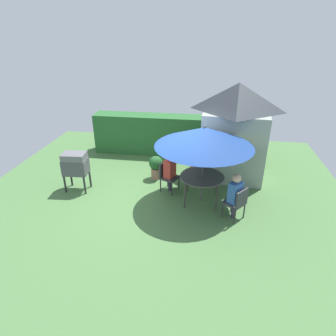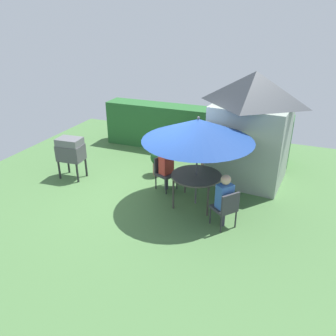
# 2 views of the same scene
# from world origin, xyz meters

# --- Properties ---
(ground_plane) EXTENTS (11.00, 11.00, 0.00)m
(ground_plane) POSITION_xyz_m (0.00, 0.00, 0.00)
(ground_plane) COLOR #47703D
(hedge_backdrop) EXTENTS (6.29, 0.81, 1.51)m
(hedge_backdrop) POSITION_xyz_m (0.00, 3.50, 0.75)
(hedge_backdrop) COLOR #28602D
(hedge_backdrop) RESTS_ON ground
(garden_shed) EXTENTS (2.23, 1.99, 3.03)m
(garden_shed) POSITION_xyz_m (2.09, 1.98, 1.55)
(garden_shed) COLOR gray
(garden_shed) RESTS_ON ground
(patio_table) EXTENTS (1.23, 1.23, 0.79)m
(patio_table) POSITION_xyz_m (1.16, 0.11, 0.73)
(patio_table) COLOR #47423D
(patio_table) RESTS_ON ground
(patio_umbrella) EXTENTS (2.62, 2.62, 2.25)m
(patio_umbrella) POSITION_xyz_m (1.16, 0.11, 1.94)
(patio_umbrella) COLOR #4C4C51
(patio_umbrella) RESTS_ON ground
(bbq_grill) EXTENTS (0.74, 0.55, 1.20)m
(bbq_grill) POSITION_xyz_m (-2.58, 0.21, 0.85)
(bbq_grill) COLOR #47474C
(bbq_grill) RESTS_ON ground
(chair_near_shed) EXTENTS (0.61, 0.61, 0.90)m
(chair_near_shed) POSITION_xyz_m (0.12, 0.58, 0.52)
(chair_near_shed) COLOR #38383D
(chair_near_shed) RESTS_ON ground
(chair_far_side) EXTENTS (0.65, 0.65, 0.90)m
(chair_far_side) POSITION_xyz_m (2.09, -0.65, 0.52)
(chair_far_side) COLOR #38383D
(chair_far_side) RESTS_ON ground
(potted_plant_by_shed) EXTENTS (0.45, 0.45, 0.78)m
(potted_plant_by_shed) POSITION_xyz_m (-0.36, 1.30, 0.45)
(potted_plant_by_shed) COLOR #936651
(potted_plant_by_shed) RESTS_ON ground
(potted_plant_by_grill) EXTENTS (0.47, 0.47, 0.81)m
(potted_plant_by_grill) POSITION_xyz_m (0.86, 2.12, 0.47)
(potted_plant_by_grill) COLOR #936651
(potted_plant_by_grill) RESTS_ON ground
(person_in_red) EXTENTS (0.36, 0.41, 1.26)m
(person_in_red) POSITION_xyz_m (0.20, 0.54, 0.78)
(person_in_red) COLOR #CC3D33
(person_in_red) RESTS_ON ground
(person_in_blue) EXTENTS (0.40, 0.42, 1.26)m
(person_in_blue) POSITION_xyz_m (2.03, -0.59, 0.78)
(person_in_blue) COLOR #3866B2
(person_in_blue) RESTS_ON ground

